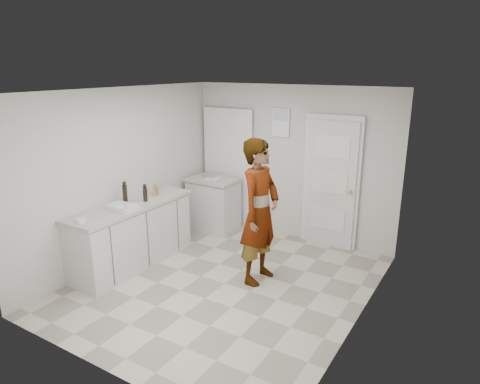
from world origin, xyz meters
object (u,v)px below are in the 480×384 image
Objects in this scene: oil_cruet_b at (125,192)px; cake_mix_box at (157,189)px; baking_dish at (122,207)px; person at (260,212)px; egg_bowl at (81,221)px; oil_cruet_a at (145,193)px; spice_jar at (155,193)px.

cake_mix_box is at bearing 73.82° from oil_cruet_b.
baking_dish is (0.20, -0.26, -0.11)m from oil_cruet_b.
oil_cruet_b is 0.80× the size of baking_dish.
person reaches higher than cake_mix_box.
egg_bowl is at bearing -94.80° from baking_dish.
cake_mix_box is at bearing 94.19° from baking_dish.
oil_cruet_a reaches higher than egg_bowl.
oil_cruet_b is at bearing -110.56° from spice_jar.
egg_bowl is at bearing 130.20° from person.
egg_bowl is at bearing -80.62° from oil_cruet_b.
oil_cruet_a is 2.17× the size of egg_bowl.
oil_cruet_b is 0.35m from baking_dish.
baking_dish is (0.06, -0.75, -0.05)m from cake_mix_box.
spice_jar is 0.31× the size of oil_cruet_a.
oil_cruet_b reaches higher than cake_mix_box.
baking_dish is 3.20× the size of egg_bowl.
baking_dish is (-0.02, -0.43, -0.09)m from oil_cruet_a.
baking_dish is at bearing -92.71° from oil_cruet_a.
oil_cruet_b is 0.91m from egg_bowl.
oil_cruet_a is 0.44m from baking_dish.
person is at bearing 15.55° from oil_cruet_b.
person is 1.73m from spice_jar.
cake_mix_box is 0.08m from spice_jar.
egg_bowl is (0.00, -1.38, -0.06)m from cake_mix_box.
oil_cruet_a is at bearing 38.43° from oil_cruet_b.
baking_dish is at bearing 85.20° from egg_bowl.
person is at bearing 39.05° from egg_bowl.
oil_cruet_b is at bearing -103.60° from cake_mix_box.
person is 24.59× the size of spice_jar.
person is 5.10× the size of baking_dish.
cake_mix_box is at bearing 104.18° from spice_jar.
person is 1.96m from oil_cruet_b.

